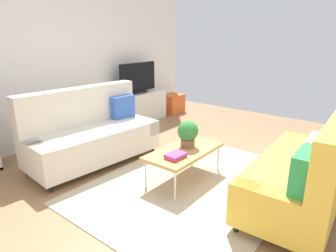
# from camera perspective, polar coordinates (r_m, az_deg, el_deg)

# --- Properties ---
(ground_plane) EXTENTS (7.68, 7.68, 0.00)m
(ground_plane) POSITION_cam_1_polar(r_m,az_deg,el_deg) (4.02, 5.16, -10.15)
(ground_plane) COLOR #936B47
(wall_far) EXTENTS (6.40, 0.12, 2.90)m
(wall_far) POSITION_cam_1_polar(r_m,az_deg,el_deg) (5.61, -19.57, 12.32)
(wall_far) COLOR white
(wall_far) RESTS_ON ground_plane
(area_rug) EXTENTS (2.90, 2.20, 0.01)m
(area_rug) POSITION_cam_1_polar(r_m,az_deg,el_deg) (3.88, 5.09, -11.20)
(area_rug) COLOR tan
(area_rug) RESTS_ON ground_plane
(couch_beige) EXTENTS (1.97, 1.00, 1.10)m
(couch_beige) POSITION_cam_1_polar(r_m,az_deg,el_deg) (4.52, -14.58, -1.43)
(couch_beige) COLOR beige
(couch_beige) RESTS_ON ground_plane
(couch_green) EXTENTS (1.93, 0.91, 1.10)m
(couch_green) POSITION_cam_1_polar(r_m,az_deg,el_deg) (3.55, 25.30, -7.81)
(couch_green) COLOR gold
(couch_green) RESTS_ON ground_plane
(coffee_table) EXTENTS (1.10, 0.56, 0.42)m
(coffee_table) POSITION_cam_1_polar(r_m,az_deg,el_deg) (3.85, 3.17, -4.99)
(coffee_table) COLOR #B7844C
(coffee_table) RESTS_ON ground_plane
(tv_console) EXTENTS (1.40, 0.44, 0.64)m
(tv_console) POSITION_cam_1_polar(r_m,az_deg,el_deg) (6.46, -5.79, 3.61)
(tv_console) COLOR silver
(tv_console) RESTS_ON ground_plane
(tv) EXTENTS (1.00, 0.20, 0.64)m
(tv) POSITION_cam_1_polar(r_m,az_deg,el_deg) (6.32, -5.84, 9.15)
(tv) COLOR black
(tv) RESTS_ON tv_console
(storage_trunk) EXTENTS (0.52, 0.40, 0.44)m
(storage_trunk) POSITION_cam_1_polar(r_m,az_deg,el_deg) (7.23, 0.89, 4.38)
(storage_trunk) COLOR orange
(storage_trunk) RESTS_ON ground_plane
(potted_plant) EXTENTS (0.28, 0.28, 0.36)m
(potted_plant) POSITION_cam_1_polar(r_m,az_deg,el_deg) (3.87, 3.86, -1.33)
(potted_plant) COLOR brown
(potted_plant) RESTS_ON coffee_table
(table_book_0) EXTENTS (0.25, 0.20, 0.02)m
(table_book_0) POSITION_cam_1_polar(r_m,az_deg,el_deg) (3.59, 1.47, -6.00)
(table_book_0) COLOR red
(table_book_0) RESTS_ON coffee_table
(table_book_1) EXTENTS (0.25, 0.19, 0.03)m
(table_book_1) POSITION_cam_1_polar(r_m,az_deg,el_deg) (3.58, 1.48, -5.59)
(table_book_1) COLOR purple
(table_book_1) RESTS_ON table_book_0
(vase_0) EXTENTS (0.09, 0.09, 0.16)m
(vase_0) POSITION_cam_1_polar(r_m,az_deg,el_deg) (6.02, -10.11, 6.30)
(vase_0) COLOR #4C72B2
(vase_0) RESTS_ON tv_console
(bottle_0) EXTENTS (0.04, 0.04, 0.20)m
(bottle_0) POSITION_cam_1_polar(r_m,az_deg,el_deg) (6.05, -8.49, 6.64)
(bottle_0) COLOR orange
(bottle_0) RESTS_ON tv_console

